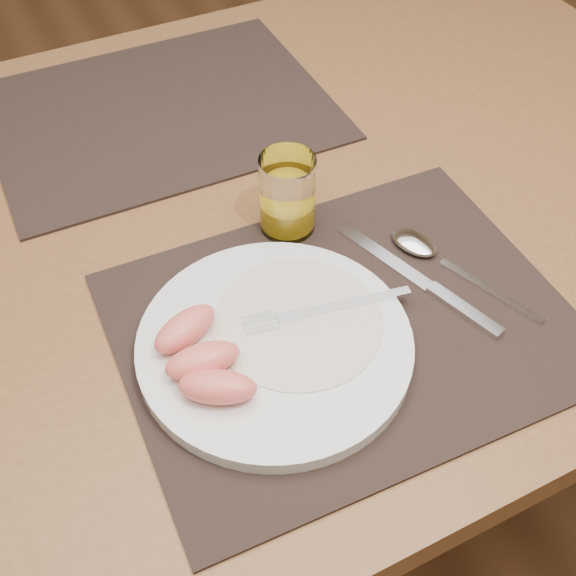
{
  "coord_description": "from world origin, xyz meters",
  "views": [
    {
      "loc": [
        -0.23,
        -0.61,
        1.32
      ],
      "look_at": [
        -0.01,
        -0.16,
        0.77
      ],
      "focal_mm": 45.0,
      "sensor_mm": 36.0,
      "label": 1
    }
  ],
  "objects_px": {
    "placemat_far": "(160,111)",
    "placemat_near": "(345,324)",
    "knife": "(430,287)",
    "spoon": "(425,249)",
    "table": "(236,255)",
    "juice_glass": "(287,198)",
    "fork": "(313,312)",
    "plate": "(275,344)"
  },
  "relations": [
    {
      "from": "placemat_far",
      "to": "placemat_near",
      "type": "bearing_deg",
      "value": -84.68
    },
    {
      "from": "knife",
      "to": "spoon",
      "type": "bearing_deg",
      "value": 61.66
    },
    {
      "from": "table",
      "to": "spoon",
      "type": "xyz_separation_m",
      "value": [
        0.16,
        -0.17,
        0.09
      ]
    },
    {
      "from": "placemat_far",
      "to": "juice_glass",
      "type": "distance_m",
      "value": 0.29
    },
    {
      "from": "knife",
      "to": "placemat_near",
      "type": "bearing_deg",
      "value": -179.22
    },
    {
      "from": "placemat_near",
      "to": "placemat_far",
      "type": "bearing_deg",
      "value": 95.32
    },
    {
      "from": "placemat_far",
      "to": "knife",
      "type": "height_order",
      "value": "knife"
    },
    {
      "from": "juice_glass",
      "to": "fork",
      "type": "bearing_deg",
      "value": -106.41
    },
    {
      "from": "placemat_near",
      "to": "fork",
      "type": "distance_m",
      "value": 0.04
    },
    {
      "from": "table",
      "to": "spoon",
      "type": "relative_size",
      "value": 7.49
    },
    {
      "from": "table",
      "to": "placemat_far",
      "type": "height_order",
      "value": "placemat_far"
    },
    {
      "from": "juice_glass",
      "to": "placemat_far",
      "type": "bearing_deg",
      "value": 100.53
    },
    {
      "from": "placemat_near",
      "to": "fork",
      "type": "relative_size",
      "value": 2.58
    },
    {
      "from": "fork",
      "to": "spoon",
      "type": "xyz_separation_m",
      "value": [
        0.16,
        0.03,
        -0.01
      ]
    },
    {
      "from": "fork",
      "to": "spoon",
      "type": "distance_m",
      "value": 0.16
    },
    {
      "from": "table",
      "to": "fork",
      "type": "height_order",
      "value": "fork"
    },
    {
      "from": "placemat_near",
      "to": "juice_glass",
      "type": "distance_m",
      "value": 0.16
    },
    {
      "from": "fork",
      "to": "spoon",
      "type": "height_order",
      "value": "fork"
    },
    {
      "from": "placemat_near",
      "to": "juice_glass",
      "type": "bearing_deg",
      "value": 85.6
    },
    {
      "from": "fork",
      "to": "placemat_far",
      "type": "bearing_deg",
      "value": 91.54
    },
    {
      "from": "placemat_far",
      "to": "plate",
      "type": "relative_size",
      "value": 1.67
    },
    {
      "from": "plate",
      "to": "spoon",
      "type": "relative_size",
      "value": 1.44
    },
    {
      "from": "table",
      "to": "juice_glass",
      "type": "relative_size",
      "value": 14.79
    },
    {
      "from": "table",
      "to": "placemat_near",
      "type": "relative_size",
      "value": 3.11
    },
    {
      "from": "placemat_far",
      "to": "fork",
      "type": "relative_size",
      "value": 2.58
    },
    {
      "from": "table",
      "to": "knife",
      "type": "distance_m",
      "value": 0.27
    },
    {
      "from": "placemat_far",
      "to": "fork",
      "type": "xyz_separation_m",
      "value": [
        0.01,
        -0.43,
        0.02
      ]
    },
    {
      "from": "placemat_near",
      "to": "placemat_far",
      "type": "relative_size",
      "value": 1.0
    },
    {
      "from": "knife",
      "to": "juice_glass",
      "type": "height_order",
      "value": "juice_glass"
    },
    {
      "from": "plate",
      "to": "juice_glass",
      "type": "distance_m",
      "value": 0.18
    },
    {
      "from": "placemat_near",
      "to": "fork",
      "type": "height_order",
      "value": "fork"
    },
    {
      "from": "placemat_far",
      "to": "plate",
      "type": "distance_m",
      "value": 0.44
    },
    {
      "from": "knife",
      "to": "table",
      "type": "bearing_deg",
      "value": 121.38
    },
    {
      "from": "placemat_near",
      "to": "juice_glass",
      "type": "height_order",
      "value": "juice_glass"
    },
    {
      "from": "table",
      "to": "placemat_far",
      "type": "bearing_deg",
      "value": 92.9
    },
    {
      "from": "table",
      "to": "spoon",
      "type": "distance_m",
      "value": 0.25
    },
    {
      "from": "spoon",
      "to": "placemat_near",
      "type": "bearing_deg",
      "value": -159.44
    },
    {
      "from": "placemat_far",
      "to": "plate",
      "type": "height_order",
      "value": "plate"
    },
    {
      "from": "knife",
      "to": "spoon",
      "type": "relative_size",
      "value": 1.15
    },
    {
      "from": "placemat_far",
      "to": "fork",
      "type": "distance_m",
      "value": 0.43
    },
    {
      "from": "table",
      "to": "fork",
      "type": "xyz_separation_m",
      "value": [
        0.0,
        -0.21,
        0.11
      ]
    },
    {
      "from": "plate",
      "to": "placemat_near",
      "type": "bearing_deg",
      "value": -1.02
    }
  ]
}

